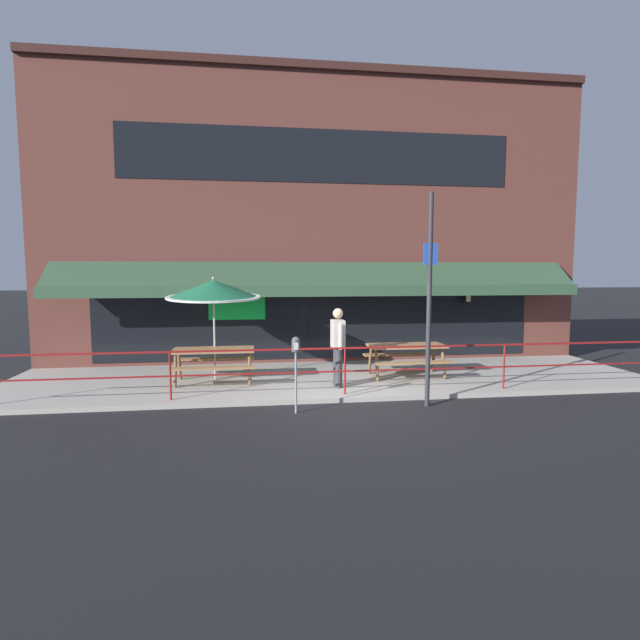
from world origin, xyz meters
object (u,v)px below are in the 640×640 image
Objects in this scene: picnic_table_left at (214,356)px; parking_meter_near at (296,352)px; picnic_table_centre at (406,351)px; street_sign_pole at (429,298)px; pedestrian_walking at (338,343)px; patio_umbrella_left at (213,290)px.

picnic_table_left is 2.90m from parking_meter_near.
parking_meter_near is at bearing -140.30° from picnic_table_centre.
pedestrian_walking is at bearing 136.84° from street_sign_pole.
street_sign_pole reaches higher than pedestrian_walking.
picnic_table_centre is 2.00m from pedestrian_walking.
patio_umbrella_left is at bearing 156.70° from pedestrian_walking.
patio_umbrella_left reaches higher than parking_meter_near.
patio_umbrella_left is at bearing 175.53° from picnic_table_centre.
picnic_table_left is at bearing -179.85° from picnic_table_centre.
street_sign_pole is (2.56, 0.14, 0.94)m from parking_meter_near.
parking_meter_near is at bearing -55.06° from picnic_table_left.
patio_umbrella_left is (-4.49, 0.35, 1.47)m from picnic_table_centre.
street_sign_pole reaches higher than picnic_table_left.
picnic_table_centre is 3.73m from parking_meter_near.
patio_umbrella_left is 4.93m from street_sign_pole.
picnic_table_left is 1.27× the size of parking_meter_near.
pedestrian_walking reaches higher than picnic_table_left.
parking_meter_near is at bearing -176.91° from street_sign_pole.
street_sign_pole is at bearing -31.50° from patio_umbrella_left.
picnic_table_centre is 1.27× the size of parking_meter_near.
pedestrian_walking is 0.42× the size of street_sign_pole.
picnic_table_left is 1.00× the size of picnic_table_centre.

